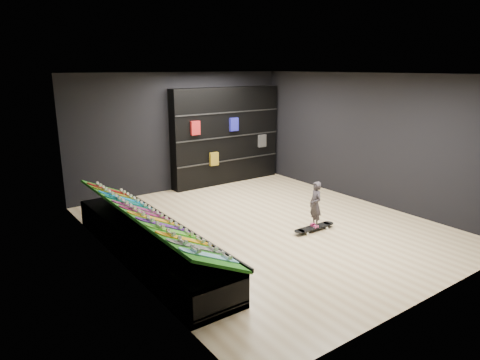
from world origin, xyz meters
TOP-DOWN VIEW (x-y plane):
  - floor at (0.00, 0.00)m, footprint 6.00×7.00m
  - ceiling at (0.00, 0.00)m, footprint 6.00×7.00m
  - wall_back at (0.00, 3.50)m, footprint 6.00×0.02m
  - wall_front at (0.00, -3.50)m, footprint 6.00×0.02m
  - wall_left at (-3.00, 0.00)m, footprint 0.02×7.00m
  - wall_right at (3.00, 0.00)m, footprint 0.02×7.00m
  - display_rack at (-2.55, 0.00)m, footprint 0.90×4.50m
  - turf_ramp at (-2.50, 0.00)m, footprint 0.92×4.50m
  - back_shelving at (1.27, 3.32)m, footprint 3.25×0.38m
  - floor_skateboard at (0.61, -0.77)m, footprint 0.98×0.24m
  - child at (0.61, -0.77)m, footprint 0.20×0.24m
  - display_board_0 at (-2.49, -1.90)m, footprint 0.93×0.22m
  - display_board_1 at (-2.49, -1.55)m, footprint 0.93×0.22m
  - display_board_2 at (-2.49, -1.21)m, footprint 0.93×0.22m
  - display_board_3 at (-2.49, -0.86)m, footprint 0.93×0.22m
  - display_board_4 at (-2.49, -0.52)m, footprint 0.93×0.22m
  - display_board_5 at (-2.49, -0.17)m, footprint 0.93×0.22m
  - display_board_6 at (-2.49, 0.17)m, footprint 0.93×0.22m
  - display_board_7 at (-2.49, 0.52)m, footprint 0.93×0.22m
  - display_board_8 at (-2.49, 0.86)m, footprint 0.93×0.22m
  - display_board_9 at (-2.49, 1.21)m, footprint 0.93×0.22m
  - display_board_10 at (-2.49, 1.55)m, footprint 0.93×0.22m
  - display_board_11 at (-2.49, 1.90)m, footprint 0.93×0.22m

SIDE VIEW (x-z plane):
  - floor at x=0.00m, z-range -0.01..0.01m
  - floor_skateboard at x=0.61m, z-range 0.00..0.09m
  - display_rack at x=-2.55m, z-range 0.00..0.50m
  - child at x=0.61m, z-range 0.09..0.64m
  - turf_ramp at x=-2.50m, z-range 0.48..0.94m
  - display_board_0 at x=-2.49m, z-range 0.49..0.99m
  - display_board_1 at x=-2.49m, z-range 0.49..0.99m
  - display_board_2 at x=-2.49m, z-range 0.49..0.99m
  - display_board_3 at x=-2.49m, z-range 0.49..0.99m
  - display_board_4 at x=-2.49m, z-range 0.49..0.99m
  - display_board_5 at x=-2.49m, z-range 0.49..0.99m
  - display_board_6 at x=-2.49m, z-range 0.49..0.99m
  - display_board_7 at x=-2.49m, z-range 0.49..0.99m
  - display_board_8 at x=-2.49m, z-range 0.49..0.99m
  - display_board_9 at x=-2.49m, z-range 0.49..0.99m
  - display_board_10 at x=-2.49m, z-range 0.49..0.99m
  - display_board_11 at x=-2.49m, z-range 0.49..0.99m
  - back_shelving at x=1.27m, z-range 0.00..2.60m
  - wall_back at x=0.00m, z-range 0.00..3.00m
  - wall_front at x=0.00m, z-range 0.00..3.00m
  - wall_left at x=-3.00m, z-range 0.00..3.00m
  - wall_right at x=3.00m, z-range 0.00..3.00m
  - ceiling at x=0.00m, z-range 3.00..3.00m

